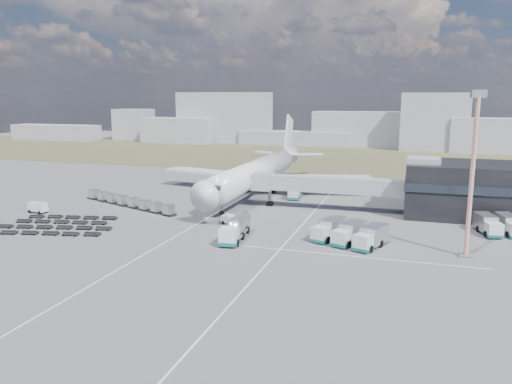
% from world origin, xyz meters
% --- Properties ---
extents(ground, '(420.00, 420.00, 0.00)m').
position_xyz_m(ground, '(0.00, 0.00, 0.00)').
color(ground, '#565659').
rests_on(ground, ground).
extents(grass_strip, '(420.00, 90.00, 0.01)m').
position_xyz_m(grass_strip, '(0.00, 110.00, 0.01)').
color(grass_strip, '#47422A').
rests_on(grass_strip, ground).
extents(lane_markings, '(47.12, 110.00, 0.01)m').
position_xyz_m(lane_markings, '(9.77, 3.00, 0.01)').
color(lane_markings, silver).
rests_on(lane_markings, ground).
extents(terminal, '(30.40, 16.40, 11.00)m').
position_xyz_m(terminal, '(47.77, 23.96, 5.25)').
color(terminal, black).
rests_on(terminal, ground).
extents(jet_bridge, '(30.30, 3.80, 7.05)m').
position_xyz_m(jet_bridge, '(15.90, 20.42, 5.05)').
color(jet_bridge, '#939399').
rests_on(jet_bridge, ground).
extents(airliner, '(51.59, 64.53, 17.62)m').
position_xyz_m(airliner, '(0.00, 32.38, 5.29)').
color(airliner, silver).
rests_on(airliner, ground).
extents(skyline, '(324.33, 25.64, 25.42)m').
position_xyz_m(skyline, '(14.62, 148.34, 9.46)').
color(skyline, '#9A9DA8').
rests_on(skyline, ground).
extents(fuel_tanker, '(3.88, 11.15, 3.53)m').
position_xyz_m(fuel_tanker, '(7.79, -4.79, 1.76)').
color(fuel_tanker, silver).
rests_on(fuel_tanker, ground).
extents(pushback_tug, '(3.97, 2.83, 1.58)m').
position_xyz_m(pushback_tug, '(4.00, 3.86, 0.79)').
color(pushback_tug, silver).
rests_on(pushback_tug, ground).
extents(utility_van, '(4.02, 2.22, 2.08)m').
position_xyz_m(utility_van, '(-35.24, 0.62, 1.04)').
color(utility_van, silver).
rests_on(utility_van, ground).
extents(catering_truck, '(3.00, 6.13, 2.72)m').
position_xyz_m(catering_truck, '(9.35, 29.50, 1.39)').
color(catering_truck, silver).
rests_on(catering_truck, ground).
extents(service_trucks_near, '(11.77, 10.40, 2.97)m').
position_xyz_m(service_trucks_near, '(25.38, -1.68, 1.62)').
color(service_trucks_near, silver).
rests_on(service_trucks_near, ground).
extents(service_trucks_far, '(7.48, 8.33, 2.85)m').
position_xyz_m(service_trucks_far, '(48.18, 11.19, 1.55)').
color(service_trucks_far, silver).
rests_on(service_trucks_far, ground).
extents(uld_row, '(26.37, 11.64, 1.87)m').
position_xyz_m(uld_row, '(-21.34, 10.77, 1.12)').
color(uld_row, black).
rests_on(uld_row, ground).
extents(baggage_dollies, '(21.72, 16.41, 0.63)m').
position_xyz_m(baggage_dollies, '(-24.89, -7.05, 0.32)').
color(baggage_dollies, black).
rests_on(baggage_dollies, ground).
extents(floodlight_mast, '(2.19, 1.80, 23.25)m').
position_xyz_m(floodlight_mast, '(42.00, -3.23, 11.65)').
color(floodlight_mast, '#CD4420').
rests_on(floodlight_mast, ground).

